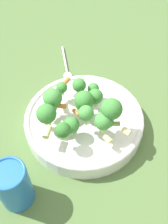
% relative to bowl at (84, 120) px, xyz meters
% --- Properties ---
extents(ground_plane, '(3.00, 3.00, 0.00)m').
position_rel_bowl_xyz_m(ground_plane, '(0.00, 0.00, -0.02)').
color(ground_plane, '#4C6B38').
extents(bowl, '(0.29, 0.29, 0.05)m').
position_rel_bowl_xyz_m(bowl, '(0.00, 0.00, 0.00)').
color(bowl, white).
rests_on(bowl, ground_plane).
extents(pasta_salad, '(0.18, 0.22, 0.09)m').
position_rel_bowl_xyz_m(pasta_salad, '(0.02, 0.01, 0.07)').
color(pasta_salad, '#8CB766').
rests_on(pasta_salad, bowl).
extents(cup, '(0.07, 0.07, 0.11)m').
position_rel_bowl_xyz_m(cup, '(0.20, 0.12, 0.03)').
color(cup, '#2366B2').
rests_on(cup, ground_plane).
extents(spoon, '(0.05, 0.16, 0.01)m').
position_rel_bowl_xyz_m(spoon, '(-0.03, -0.22, -0.02)').
color(spoon, silver).
rests_on(spoon, ground_plane).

